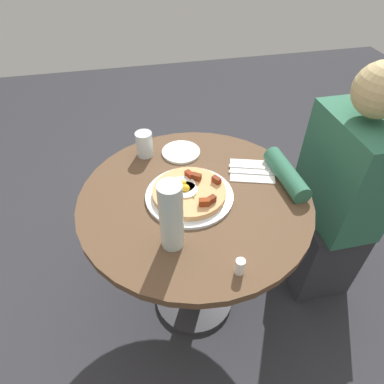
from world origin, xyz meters
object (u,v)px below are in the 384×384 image
object	(u,v)px
knife	(252,167)
water_glass	(144,144)
person_seated	(334,205)
water_bottle	(171,217)
pizza_plate	(189,195)
breakfast_pizza	(189,191)
fork	(252,173)
salt_shaker	(240,267)
bread_plate	(182,152)
dining_table	(195,227)

from	to	relation	value
knife	water_glass	distance (m)	0.44
person_seated	water_bottle	bearing A→B (deg)	-73.50
pizza_plate	breakfast_pizza	bearing A→B (deg)	116.47
breakfast_pizza	fork	bearing A→B (deg)	104.76
breakfast_pizza	water_bottle	size ratio (longest dim) A/B	1.09
knife	water_glass	bearing A→B (deg)	173.03
breakfast_pizza	knife	world-z (taller)	breakfast_pizza
knife	salt_shaker	size ratio (longest dim) A/B	3.31
knife	person_seated	bearing A→B (deg)	4.91
pizza_plate	bread_plate	xyz separation A→B (m)	(-0.26, 0.03, -0.00)
bread_plate	water_bottle	size ratio (longest dim) A/B	0.66
person_seated	pizza_plate	distance (m)	0.68
knife	water_bottle	distance (m)	0.49
dining_table	knife	distance (m)	0.33
salt_shaker	bread_plate	bearing A→B (deg)	-175.22
bread_plate	pizza_plate	bearing A→B (deg)	-5.44
dining_table	water_bottle	bearing A→B (deg)	-30.31
breakfast_pizza	knife	distance (m)	0.29
fork	knife	xyz separation A→B (m)	(-0.03, 0.01, 0.00)
breakfast_pizza	fork	xyz separation A→B (m)	(-0.07, 0.26, -0.02)
knife	water_bottle	world-z (taller)	water_bottle
bread_plate	fork	size ratio (longest dim) A/B	0.89
pizza_plate	bread_plate	world-z (taller)	pizza_plate
knife	bread_plate	bearing A→B (deg)	164.56
pizza_plate	water_glass	world-z (taller)	water_glass
pizza_plate	knife	bearing A→B (deg)	110.73
bread_plate	fork	distance (m)	0.31
water_glass	salt_shaker	distance (m)	0.66
person_seated	fork	bearing A→B (deg)	-97.06
person_seated	breakfast_pizza	world-z (taller)	person_seated
fork	salt_shaker	size ratio (longest dim) A/B	3.31
pizza_plate	bread_plate	bearing A→B (deg)	174.56
bread_plate	water_bottle	world-z (taller)	water_bottle
breakfast_pizza	dining_table	bearing A→B (deg)	79.11
water_glass	salt_shaker	xyz separation A→B (m)	(0.63, 0.20, -0.02)
pizza_plate	fork	xyz separation A→B (m)	(-0.07, 0.26, 0.00)
bread_plate	water_glass	size ratio (longest dim) A/B	1.54
dining_table	breakfast_pizza	world-z (taller)	breakfast_pizza
dining_table	pizza_plate	distance (m)	0.17
dining_table	pizza_plate	world-z (taller)	pizza_plate
person_seated	water_bottle	distance (m)	0.84
knife	water_bottle	xyz separation A→B (m)	(0.30, -0.37, 0.11)
bread_plate	breakfast_pizza	bearing A→B (deg)	-5.35
fork	water_bottle	bearing A→B (deg)	-125.88
bread_plate	salt_shaker	bearing A→B (deg)	4.78
water_glass	water_bottle	xyz separation A→B (m)	(0.48, 0.03, 0.07)
breakfast_pizza	bread_plate	size ratio (longest dim) A/B	1.64
dining_table	person_seated	xyz separation A→B (m)	(-0.03, 0.63, -0.04)
bread_plate	water_bottle	distance (m)	0.49
dining_table	pizza_plate	bearing A→B (deg)	-100.10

